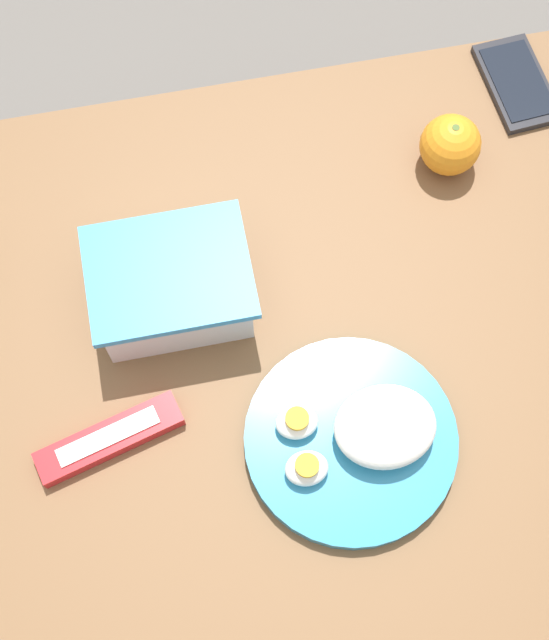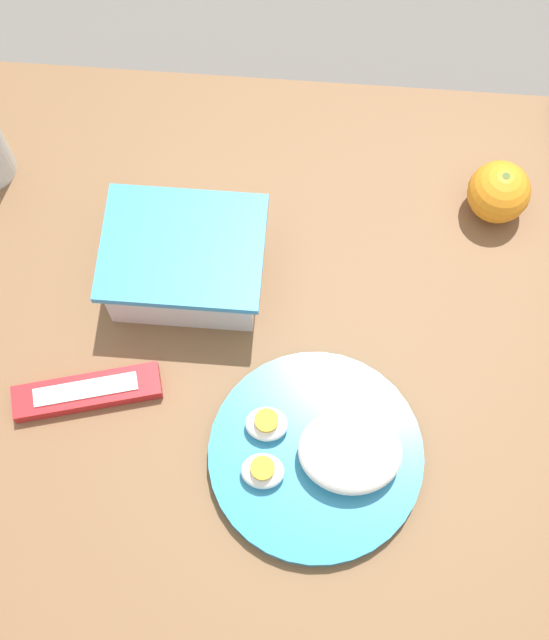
% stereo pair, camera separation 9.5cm
% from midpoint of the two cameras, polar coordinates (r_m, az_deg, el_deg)
% --- Properties ---
extents(ground_plane, '(10.00, 10.00, 0.00)m').
position_cam_midpoint_polar(ground_plane, '(1.69, -1.09, -10.66)').
color(ground_plane, '#66605B').
extents(table, '(1.08, 0.72, 0.75)m').
position_cam_midpoint_polar(table, '(1.09, -1.68, -4.32)').
color(table, brown).
rests_on(table, ground_plane).
extents(food_container, '(0.17, 0.14, 0.08)m').
position_cam_midpoint_polar(food_container, '(0.97, -9.34, 1.74)').
color(food_container, white).
rests_on(food_container, table).
extents(orange_fruit, '(0.07, 0.07, 0.07)m').
position_cam_midpoint_polar(orange_fruit, '(1.06, 8.65, 10.73)').
color(orange_fruit, orange).
rests_on(orange_fruit, table).
extents(rice_plate, '(0.22, 0.22, 0.06)m').
position_cam_midpoint_polar(rice_plate, '(0.93, 2.42, -7.84)').
color(rice_plate, teal).
rests_on(rice_plate, table).
extents(candy_bar, '(0.16, 0.08, 0.02)m').
position_cam_midpoint_polar(candy_bar, '(0.96, -13.34, -7.77)').
color(candy_bar, red).
rests_on(candy_bar, table).
extents(cell_phone, '(0.08, 0.14, 0.01)m').
position_cam_midpoint_polar(cell_phone, '(1.16, 12.96, 14.30)').
color(cell_phone, '#232328').
rests_on(cell_phone, table).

